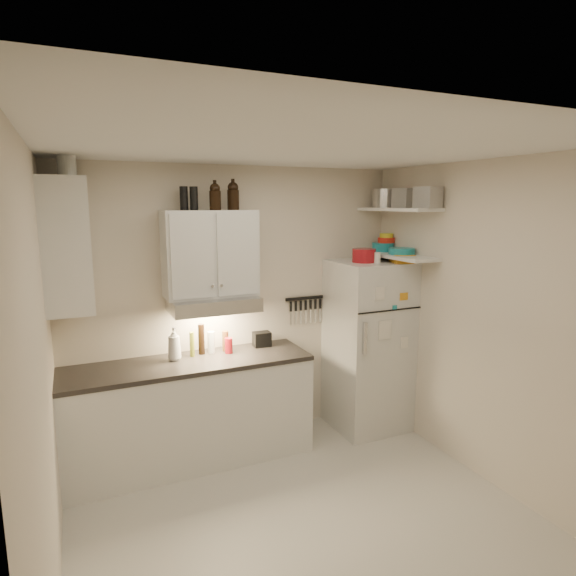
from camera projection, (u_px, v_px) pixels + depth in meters
name	position (u px, v px, depth m)	size (l,w,h in m)	color
floor	(308.00, 525.00, 3.43)	(3.20, 3.00, 0.02)	beige
ceiling	(311.00, 146.00, 2.98)	(3.20, 3.00, 0.02)	white
back_wall	(238.00, 306.00, 4.56)	(3.20, 0.02, 2.60)	beige
left_wall	(39.00, 386.00, 2.55)	(0.02, 3.00, 2.60)	beige
right_wall	(488.00, 324.00, 3.86)	(0.02, 3.00, 2.60)	beige
base_cabinet	(191.00, 414.00, 4.21)	(2.10, 0.60, 0.88)	silver
countertop	(189.00, 364.00, 4.13)	(2.10, 0.62, 0.04)	#292523
upper_cabinet	(210.00, 254.00, 4.19)	(0.80, 0.33, 0.75)	silver
side_cabinet	(66.00, 245.00, 3.59)	(0.33, 0.55, 1.00)	silver
range_hood	(213.00, 304.00, 4.21)	(0.76, 0.46, 0.12)	silver
fridge	(368.00, 345.00, 4.83)	(0.70, 0.68, 1.70)	silver
shelf_hi	(398.00, 209.00, 4.56)	(0.30, 0.95, 0.03)	silver
shelf_lo	(396.00, 256.00, 4.63)	(0.30, 0.95, 0.03)	silver
knife_strip	(305.00, 298.00, 4.82)	(0.42, 0.02, 0.03)	black
dutch_oven	(364.00, 255.00, 4.60)	(0.22, 0.22, 0.13)	maroon
book_stack	(402.00, 258.00, 4.58)	(0.19, 0.24, 0.08)	orange
spice_jar	(377.00, 258.00, 4.55)	(0.06, 0.06, 0.10)	silver
stock_pot	(385.00, 198.00, 4.81)	(0.26, 0.26, 0.18)	silver
tin_a	(404.00, 198.00, 4.57)	(0.18, 0.17, 0.18)	#AAAAAD
tin_b	(428.00, 198.00, 4.19)	(0.18, 0.18, 0.18)	#AAAAAD
bowl_teal	(383.00, 247.00, 4.89)	(0.22, 0.22, 0.09)	teal
bowl_orange	(386.00, 240.00, 4.90)	(0.17, 0.17, 0.05)	red
bowl_yellow	(386.00, 235.00, 4.89)	(0.14, 0.14, 0.04)	gold
plates	(402.00, 251.00, 4.60)	(0.25, 0.25, 0.06)	teal
growler_a	(215.00, 196.00, 4.06)	(0.10, 0.10, 0.23)	black
growler_b	(233.00, 196.00, 4.17)	(0.10, 0.10, 0.25)	black
thermos_a	(194.00, 198.00, 4.03)	(0.07, 0.07, 0.20)	black
thermos_b	(184.00, 198.00, 4.03)	(0.07, 0.07, 0.20)	black
side_jar	(67.00, 164.00, 3.50)	(0.13, 0.13, 0.18)	silver
soap_bottle	(174.00, 342.00, 4.13)	(0.13, 0.13, 0.33)	silver
pepper_mill	(225.00, 341.00, 4.40)	(0.06, 0.06, 0.19)	brown
oil_bottle	(192.00, 344.00, 4.24)	(0.04, 0.04, 0.22)	olive
vinegar_bottle	(201.00, 339.00, 4.31)	(0.06, 0.06, 0.28)	black
clear_bottle	(211.00, 342.00, 4.35)	(0.07, 0.07, 0.20)	silver
red_jar	(229.00, 346.00, 4.34)	(0.07, 0.07, 0.14)	maroon
caddy	(262.00, 339.00, 4.55)	(0.16, 0.11, 0.14)	black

